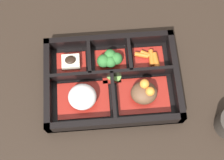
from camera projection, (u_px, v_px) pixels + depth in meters
name	position (u px, v px, depth m)	size (l,w,h in m)	color
ground_plane	(112.00, 83.00, 0.76)	(3.00, 3.00, 0.00)	black
bento_base	(112.00, 83.00, 0.76)	(0.31, 0.22, 0.01)	black
bento_rim	(112.00, 79.00, 0.74)	(0.31, 0.22, 0.05)	black
bowl_stew	(144.00, 93.00, 0.72)	(0.12, 0.09, 0.06)	maroon
bowl_rice	(83.00, 98.00, 0.71)	(0.12, 0.09, 0.05)	maroon
bowl_carrots	(150.00, 58.00, 0.76)	(0.08, 0.07, 0.02)	maroon
bowl_greens	(110.00, 59.00, 0.75)	(0.08, 0.06, 0.04)	maroon
bowl_tofu	(71.00, 63.00, 0.76)	(0.07, 0.06, 0.03)	maroon
bowl_pickles	(113.00, 76.00, 0.75)	(0.04, 0.04, 0.01)	maroon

